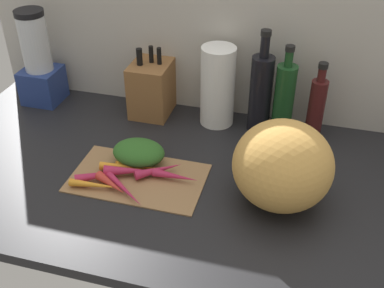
{
  "coord_description": "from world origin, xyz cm",
  "views": [
    {
      "loc": [
        22.88,
        -100.99,
        82.54
      ],
      "look_at": [
        -4.21,
        -2.53,
        12.28
      ],
      "focal_mm": 44.27,
      "sensor_mm": 36.0,
      "label": 1
    }
  ],
  "objects_px": {
    "carrot_4": "(105,174)",
    "cutting_board": "(138,177)",
    "bottle_1": "(284,99)",
    "carrot_1": "(111,184)",
    "bottle_0": "(261,92)",
    "carrot_7": "(175,176)",
    "carrot_8": "(124,189)",
    "carrot_0": "(128,171)",
    "knife_block": "(151,88)",
    "blender_appliance": "(39,64)",
    "bottle_2": "(316,107)",
    "paper_towel_roll": "(218,86)",
    "carrot_5": "(137,158)",
    "winter_squash": "(283,166)",
    "carrot_2": "(159,170)",
    "carrot_6": "(130,167)",
    "carrot_3": "(95,185)"
  },
  "relations": [
    {
      "from": "carrot_8",
      "to": "knife_block",
      "type": "xyz_separation_m",
      "value": [
        -0.07,
        0.43,
        0.07
      ]
    },
    {
      "from": "carrot_0",
      "to": "carrot_6",
      "type": "height_order",
      "value": "carrot_0"
    },
    {
      "from": "carrot_4",
      "to": "bottle_1",
      "type": "height_order",
      "value": "bottle_1"
    },
    {
      "from": "carrot_2",
      "to": "bottle_0",
      "type": "xyz_separation_m",
      "value": [
        0.23,
        0.32,
        0.11
      ]
    },
    {
      "from": "carrot_5",
      "to": "carrot_6",
      "type": "relative_size",
      "value": 0.73
    },
    {
      "from": "winter_squash",
      "to": "bottle_1",
      "type": "distance_m",
      "value": 0.33
    },
    {
      "from": "carrot_2",
      "to": "cutting_board",
      "type": "bearing_deg",
      "value": -153.04
    },
    {
      "from": "cutting_board",
      "to": "blender_appliance",
      "type": "height_order",
      "value": "blender_appliance"
    },
    {
      "from": "cutting_board",
      "to": "knife_block",
      "type": "bearing_deg",
      "value": 102.89
    },
    {
      "from": "carrot_0",
      "to": "carrot_7",
      "type": "height_order",
      "value": "carrot_0"
    },
    {
      "from": "carrot_6",
      "to": "bottle_1",
      "type": "height_order",
      "value": "bottle_1"
    },
    {
      "from": "paper_towel_roll",
      "to": "bottle_1",
      "type": "bearing_deg",
      "value": -4.08
    },
    {
      "from": "carrot_3",
      "to": "carrot_7",
      "type": "xyz_separation_m",
      "value": [
        0.2,
        0.09,
        0.0
      ]
    },
    {
      "from": "carrot_1",
      "to": "paper_towel_roll",
      "type": "xyz_separation_m",
      "value": [
        0.19,
        0.42,
        0.11
      ]
    },
    {
      "from": "carrot_6",
      "to": "bottle_2",
      "type": "relative_size",
      "value": 0.69
    },
    {
      "from": "carrot_4",
      "to": "cutting_board",
      "type": "bearing_deg",
      "value": 20.17
    },
    {
      "from": "carrot_4",
      "to": "carrot_8",
      "type": "bearing_deg",
      "value": -29.55
    },
    {
      "from": "winter_squash",
      "to": "blender_appliance",
      "type": "height_order",
      "value": "blender_appliance"
    },
    {
      "from": "cutting_board",
      "to": "carrot_2",
      "type": "height_order",
      "value": "carrot_2"
    },
    {
      "from": "bottle_1",
      "to": "cutting_board",
      "type": "bearing_deg",
      "value": -136.37
    },
    {
      "from": "carrot_5",
      "to": "bottle_0",
      "type": "height_order",
      "value": "bottle_0"
    },
    {
      "from": "carrot_3",
      "to": "carrot_8",
      "type": "relative_size",
      "value": 0.84
    },
    {
      "from": "carrot_2",
      "to": "bottle_1",
      "type": "height_order",
      "value": "bottle_1"
    },
    {
      "from": "carrot_0",
      "to": "bottle_1",
      "type": "xyz_separation_m",
      "value": [
        0.38,
        0.34,
        0.1
      ]
    },
    {
      "from": "carrot_1",
      "to": "carrot_3",
      "type": "height_order",
      "value": "carrot_1"
    },
    {
      "from": "carrot_6",
      "to": "cutting_board",
      "type": "bearing_deg",
      "value": -32.65
    },
    {
      "from": "knife_block",
      "to": "carrot_8",
      "type": "bearing_deg",
      "value": -80.69
    },
    {
      "from": "knife_block",
      "to": "paper_towel_roll",
      "type": "bearing_deg",
      "value": -0.51
    },
    {
      "from": "knife_block",
      "to": "blender_appliance",
      "type": "xyz_separation_m",
      "value": [
        -0.4,
        -0.02,
        0.05
      ]
    },
    {
      "from": "carrot_5",
      "to": "carrot_7",
      "type": "xyz_separation_m",
      "value": [
        0.13,
        -0.05,
        0.0
      ]
    },
    {
      "from": "carrot_1",
      "to": "knife_block",
      "type": "relative_size",
      "value": 0.46
    },
    {
      "from": "bottle_0",
      "to": "cutting_board",
      "type": "bearing_deg",
      "value": -128.83
    },
    {
      "from": "carrot_5",
      "to": "winter_squash",
      "type": "bearing_deg",
      "value": -7.36
    },
    {
      "from": "paper_towel_roll",
      "to": "knife_block",
      "type": "bearing_deg",
      "value": 179.49
    },
    {
      "from": "carrot_1",
      "to": "bottle_0",
      "type": "height_order",
      "value": "bottle_0"
    },
    {
      "from": "bottle_2",
      "to": "carrot_0",
      "type": "bearing_deg",
      "value": -143.55
    },
    {
      "from": "carrot_5",
      "to": "bottle_1",
      "type": "bearing_deg",
      "value": 35.64
    },
    {
      "from": "carrot_3",
      "to": "carrot_8",
      "type": "bearing_deg",
      "value": 3.47
    },
    {
      "from": "knife_block",
      "to": "blender_appliance",
      "type": "relative_size",
      "value": 0.72
    },
    {
      "from": "carrot_2",
      "to": "paper_towel_roll",
      "type": "xyz_separation_m",
      "value": [
        0.09,
        0.32,
        0.11
      ]
    },
    {
      "from": "cutting_board",
      "to": "carrot_7",
      "type": "height_order",
      "value": "carrot_7"
    },
    {
      "from": "carrot_7",
      "to": "carrot_8",
      "type": "xyz_separation_m",
      "value": [
        -0.12,
        -0.09,
        -0.0
      ]
    },
    {
      "from": "carrot_5",
      "to": "cutting_board",
      "type": "bearing_deg",
      "value": -67.57
    },
    {
      "from": "blender_appliance",
      "to": "carrot_1",
      "type": "bearing_deg",
      "value": -43.15
    },
    {
      "from": "carrot_4",
      "to": "carrot_3",
      "type": "bearing_deg",
      "value": -97.01
    },
    {
      "from": "carrot_2",
      "to": "carrot_6",
      "type": "bearing_deg",
      "value": -175.13
    },
    {
      "from": "carrot_0",
      "to": "carrot_6",
      "type": "xyz_separation_m",
      "value": [
        -0.0,
        0.02,
        -0.0
      ]
    },
    {
      "from": "carrot_0",
      "to": "carrot_5",
      "type": "xyz_separation_m",
      "value": [
        -0.0,
        0.07,
        -0.0
      ]
    },
    {
      "from": "carrot_0",
      "to": "knife_block",
      "type": "xyz_separation_m",
      "value": [
        -0.05,
        0.36,
        0.07
      ]
    },
    {
      "from": "carrot_0",
      "to": "carrot_6",
      "type": "distance_m",
      "value": 0.02
    }
  ]
}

